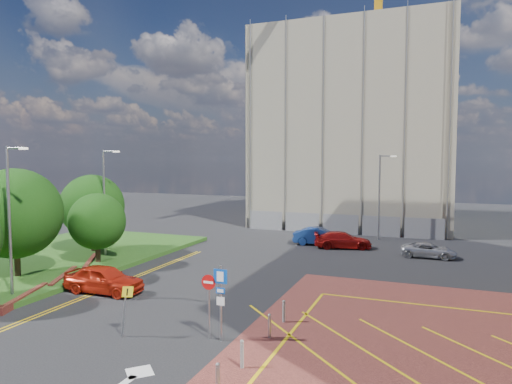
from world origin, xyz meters
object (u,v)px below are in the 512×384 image
Objects in this scene: tree_c at (97,221)px; warning_sign at (125,305)px; sign_cluster at (216,295)px; car_silver_back at (428,250)px; lamp_left_near at (10,214)px; lamp_left_far at (105,198)px; tree_b at (16,213)px; car_red_left at (104,279)px; lamp_back at (380,194)px; car_red_back at (343,240)px; tree_d at (92,206)px; car_blue_back at (320,236)px.

tree_c is 14.38m from warning_sign.
sign_cluster reaches higher than car_silver_back.
lamp_left_far is at bearing 101.31° from lamp_left_near.
warning_sign is at bearing -23.06° from tree_b.
lamp_left_near is at bearing 125.52° from car_red_left.
tree_b is 0.84× the size of lamp_left_far.
warning_sign is at bearing -135.00° from car_red_left.
lamp_back is (19.58, 23.00, 0.12)m from tree_b.
car_red_left is at bearing -118.86° from lamp_back.
sign_cluster is 0.78× the size of car_silver_back.
warning_sign is at bearing 152.00° from car_red_back.
tree_c is at bearing -45.00° from tree_d.
lamp_left_far is 1.66× the size of car_red_back.
car_blue_back is at bearing 51.09° from tree_b.
warning_sign is at bearing -45.17° from tree_d.
lamp_left_near reaches higher than car_silver_back.
tree_b reaches higher than car_silver_back.
car_red_back is (-2.48, -5.27, -3.66)m from lamp_back.
sign_cluster is (13.80, -9.02, -1.24)m from tree_c.
lamp_back is 27.38m from sign_cluster.
tree_c is 0.81× the size of tree_d.
lamp_back reaches higher than car_silver_back.
sign_cluster is at bearing -4.56° from lamp_left_near.
car_red_left is 20.33m from car_blue_back.
car_red_back is at bearing 46.05° from tree_b.
car_red_back is (10.29, 17.91, -0.09)m from car_red_left.
lamp_left_near is at bearing 175.44° from sign_cluster.
lamp_left_near is at bearing 143.99° from car_blue_back.
tree_d is 11.76m from lamp_left_near.
tree_b reaches higher than car_blue_back.
tree_c is at bearing 114.58° from car_red_back.
car_blue_back is at bearing 39.67° from lamp_left_far.
tree_c is 25.19m from lamp_back.
tree_b is 3.00× the size of warning_sign.
tree_d is 2.44m from lamp_left_far.
lamp_left_near reaches higher than car_red_left.
sign_cluster is 21.82m from car_red_back.
car_blue_back is (14.91, 18.47, -3.47)m from tree_b.
car_red_left is (-5.24, 4.96, -0.64)m from warning_sign.
tree_b is 4.32m from lamp_left_near.
car_red_left is at bearing 149.36° from car_blue_back.
lamp_left_far is 25.08m from car_silver_back.
tree_c reaches higher than car_silver_back.
car_red_back is at bearing -115.25° from lamp_back.
car_blue_back is (8.10, 18.64, -0.03)m from car_red_left.
warning_sign is at bearing 151.60° from car_silver_back.
tree_d reaches higher than car_red_left.
car_red_back is (15.10, 12.73, -2.49)m from tree_c.
lamp_left_far is at bearing 108.26° from car_red_back.
warning_sign is 0.47× the size of car_red_back.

